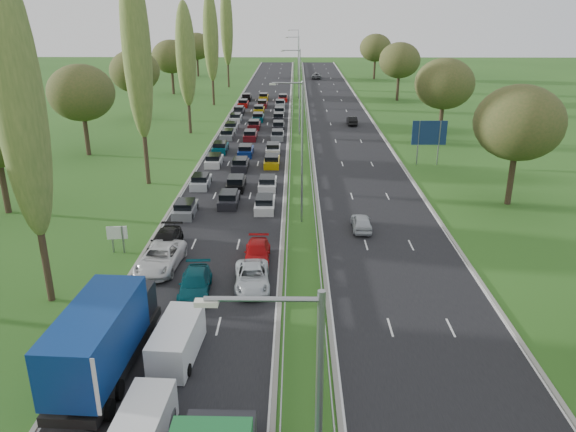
{
  "coord_description": "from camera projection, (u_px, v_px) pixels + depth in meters",
  "views": [
    {
      "loc": [
        3.94,
        -2.28,
        17.5
      ],
      "look_at": [
        3.36,
        40.4,
        1.5
      ],
      "focal_mm": 35.0,
      "sensor_mm": 36.0,
      "label": 1
    }
  ],
  "objects": [
    {
      "name": "far_carriageway",
      "position": [
        343.0,
        129.0,
        85.43
      ],
      "size": [
        10.5,
        215.0,
        0.04
      ],
      "primitive_type": "cube",
      "color": "black",
      "rests_on": "ground"
    },
    {
      "name": "central_reservation",
      "position": [
        299.0,
        125.0,
        85.32
      ],
      "size": [
        2.36,
        215.0,
        0.32
      ],
      "color": "gray",
      "rests_on": "ground"
    },
    {
      "name": "far_car_2",
      "position": [
        317.0,
        76.0,
        144.0
      ],
      "size": [
        2.72,
        5.29,
        1.43
      ],
      "primitive_type": "imported",
      "rotation": [
        0.0,
        0.0,
        3.07
      ],
      "color": "slate",
      "rests_on": "far_carriageway"
    },
    {
      "name": "poplar_row",
      "position": [
        169.0,
        51.0,
        67.95
      ],
      "size": [
        2.8,
        127.8,
        22.44
      ],
      "color": "#2D2116",
      "rests_on": "ground"
    },
    {
      "name": "direction_sign",
      "position": [
        429.0,
        135.0,
        64.76
      ],
      "size": [
        4.0,
        0.16,
        5.2
      ],
      "color": "gray",
      "rests_on": "ground"
    },
    {
      "name": "near_car_10",
      "position": [
        252.0,
        277.0,
        37.06
      ],
      "size": [
        2.63,
        5.06,
        1.36
      ],
      "primitive_type": "imported",
      "rotation": [
        0.0,
        0.0,
        0.08
      ],
      "color": "silver",
      "rests_on": "near_carriageway"
    },
    {
      "name": "lamp_columns",
      "position": [
        300.0,
        93.0,
        79.2
      ],
      "size": [
        0.18,
        140.18,
        12.0
      ],
      "color": "gray",
      "rests_on": "ground"
    },
    {
      "name": "ground",
      "position": [
        299.0,
        132.0,
        83.18
      ],
      "size": [
        260.0,
        260.0,
        0.0
      ],
      "primitive_type": "plane",
      "color": "#265219",
      "rests_on": "ground"
    },
    {
      "name": "info_sign",
      "position": [
        117.0,
        236.0,
        42.04
      ],
      "size": [
        1.5,
        0.28,
        2.1
      ],
      "color": "gray",
      "rests_on": "ground"
    },
    {
      "name": "far_car_1",
      "position": [
        352.0,
        121.0,
        87.93
      ],
      "size": [
        1.46,
        4.03,
        1.32
      ],
      "primitive_type": "imported",
      "rotation": [
        0.0,
        0.0,
        3.16
      ],
      "color": "black",
      "rests_on": "far_carriageway"
    },
    {
      "name": "near_carriageway",
      "position": [
        255.0,
        128.0,
        85.6
      ],
      "size": [
        10.5,
        215.0,
        0.04
      ],
      "primitive_type": "cube",
      "color": "black",
      "rests_on": "ground"
    },
    {
      "name": "woodland_left",
      "position": [
        71.0,
        97.0,
        64.55
      ],
      "size": [
        8.0,
        166.0,
        11.1
      ],
      "color": "#2D2116",
      "rests_on": "ground"
    },
    {
      "name": "white_van_rear",
      "position": [
        178.0,
        339.0,
        29.64
      ],
      "size": [
        1.94,
        4.94,
        1.99
      ],
      "rotation": [
        0.0,
        0.0,
        -0.07
      ],
      "color": "white",
      "rests_on": "near_carriageway"
    },
    {
      "name": "near_car_3",
      "position": [
        165.0,
        241.0,
        42.65
      ],
      "size": [
        2.11,
        4.98,
        1.43
      ],
      "primitive_type": "imported",
      "rotation": [
        0.0,
        0.0,
        -0.02
      ],
      "color": "black",
      "rests_on": "near_carriageway"
    },
    {
      "name": "near_car_7",
      "position": [
        195.0,
        284.0,
        36.14
      ],
      "size": [
        2.26,
        4.94,
        1.4
      ],
      "primitive_type": "imported",
      "rotation": [
        0.0,
        0.0,
        0.06
      ],
      "color": "#043F4A",
      "rests_on": "near_carriageway"
    },
    {
      "name": "traffic_queue_fill",
      "position": [
        253.0,
        132.0,
        80.98
      ],
      "size": [
        9.03,
        69.69,
        0.8
      ],
      "color": "slate",
      "rests_on": "ground"
    },
    {
      "name": "near_car_2",
      "position": [
        160.0,
        258.0,
        39.64
      ],
      "size": [
        3.03,
        5.86,
        1.58
      ],
      "primitive_type": "imported",
      "rotation": [
        0.0,
        0.0,
        -0.07
      ],
      "color": "silver",
      "rests_on": "near_carriageway"
    },
    {
      "name": "white_van_front",
      "position": [
        143.0,
        428.0,
        23.39
      ],
      "size": [
        1.87,
        4.77,
        1.92
      ],
      "rotation": [
        0.0,
        0.0,
        -0.05
      ],
      "color": "silver",
      "rests_on": "near_carriageway"
    },
    {
      "name": "woodland_right",
      "position": [
        462.0,
        93.0,
        67.75
      ],
      "size": [
        8.0,
        153.0,
        11.1
      ],
      "color": "#2D2116",
      "rests_on": "ground"
    },
    {
      "name": "near_car_11",
      "position": [
        257.0,
        253.0,
        40.84
      ],
      "size": [
        1.87,
        4.51,
        1.3
      ],
      "primitive_type": "imported",
      "rotation": [
        0.0,
        0.0,
        0.01
      ],
      "color": "#A40A0B",
      "rests_on": "near_carriageway"
    },
    {
      "name": "far_car_0",
      "position": [
        361.0,
        222.0,
        46.56
      ],
      "size": [
        1.62,
        3.92,
        1.33
      ],
      "primitive_type": "imported",
      "rotation": [
        0.0,
        0.0,
        3.13
      ],
      "color": "silver",
      "rests_on": "far_carriageway"
    },
    {
      "name": "blue_lorry",
      "position": [
        104.0,
        336.0,
        27.84
      ],
      "size": [
        2.72,
        9.79,
        4.13
      ],
      "rotation": [
        0.0,
        0.0,
        -0.06
      ],
      "color": "black",
      "rests_on": "near_carriageway"
    }
  ]
}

